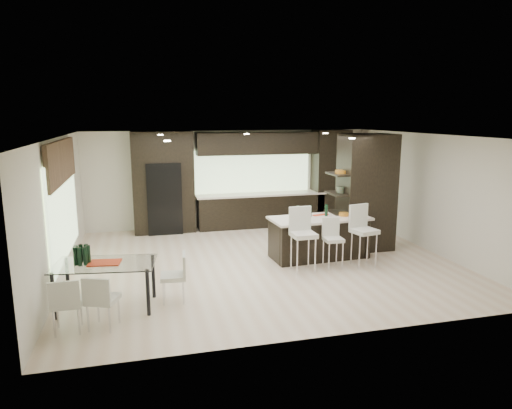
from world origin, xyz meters
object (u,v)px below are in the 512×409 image
object	(u,v)px
chair_near	(103,303)
chair_end	(173,280)
kitchen_island	(319,237)
stool_right	(364,242)
dining_table	(106,286)
bench	(316,245)
floor_vase	(356,228)
stool_left	(303,246)
stool_mid	(333,248)
chair_far	(67,306)

from	to	relation	value
chair_near	chair_end	distance (m)	1.31
kitchen_island	chair_end	world-z (taller)	kitchen_island
stool_right	dining_table	xyz separation A→B (m)	(-5.08, -0.89, -0.14)
dining_table	chair_near	bearing A→B (deg)	-81.76
dining_table	chair_end	distance (m)	1.08
chair_end	chair_near	bearing A→B (deg)	129.40
bench	chair_near	distance (m)	4.98
bench	dining_table	bearing A→B (deg)	-170.81
floor_vase	dining_table	world-z (taller)	floor_vase
bench	stool_left	bearing A→B (deg)	-139.10
stool_mid	dining_table	xyz separation A→B (m)	(-4.40, -0.94, -0.04)
chair_end	stool_mid	bearing A→B (deg)	-69.07
stool_right	bench	distance (m)	1.12
chair_near	chair_far	size ratio (longest dim) A/B	1.00
kitchen_island	stool_mid	distance (m)	0.76
stool_mid	chair_near	world-z (taller)	stool_mid
bench	floor_vase	bearing A→B (deg)	-0.29
stool_right	stool_mid	bearing A→B (deg)	163.59
kitchen_island	dining_table	world-z (taller)	kitchen_island
chair_far	stool_mid	bearing A→B (deg)	17.73
chair_near	chair_end	xyz separation A→B (m)	(1.08, 0.74, -0.00)
stool_left	stool_mid	distance (m)	0.68
stool_mid	bench	bearing A→B (deg)	97.50
stool_right	floor_vase	bearing A→B (deg)	59.62
stool_right	chair_near	distance (m)	5.33
floor_vase	chair_near	distance (m)	6.03
stool_left	stool_mid	bearing A→B (deg)	2.78
stool_left	floor_vase	bearing A→B (deg)	30.44
chair_near	chair_far	world-z (taller)	chair_far
stool_left	bench	distance (m)	1.04
dining_table	chair_far	size ratio (longest dim) A/B	2.05
stool_right	chair_far	bearing A→B (deg)	-176.31
stool_right	chair_far	size ratio (longest dim) A/B	1.34
dining_table	chair_near	distance (m)	0.74
stool_mid	chair_end	size ratio (longest dim) A/B	1.09
chair_near	kitchen_island	bearing A→B (deg)	49.82
chair_far	chair_end	size ratio (longest dim) A/B	1.01
stool_right	dining_table	size ratio (longest dim) A/B	0.66
dining_table	stool_left	bearing A→B (deg)	21.63
bench	dining_table	world-z (taller)	dining_table
bench	floor_vase	size ratio (longest dim) A/B	1.27
kitchen_island	stool_mid	xyz separation A→B (m)	(0.00, -0.75, -0.04)
kitchen_island	stool_left	world-z (taller)	stool_left
floor_vase	dining_table	size ratio (longest dim) A/B	0.71
stool_mid	chair_end	bearing A→B (deg)	-161.46
stool_right	chair_end	bearing A→B (deg)	179.98
stool_mid	bench	size ratio (longest dim) A/B	0.59
chair_end	bench	bearing A→B (deg)	-57.30
chair_near	chair_end	bearing A→B (deg)	55.18
bench	chair_near	bearing A→B (deg)	-162.89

